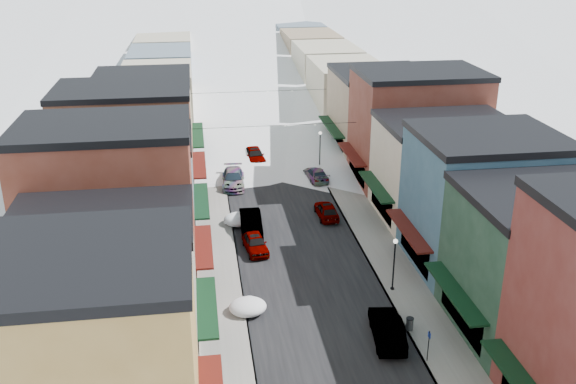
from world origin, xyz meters
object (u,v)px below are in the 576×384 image
object	(u,v)px
car_silver_sedan	(255,243)
car_dark_hatch	(251,223)
trash_can	(410,324)
car_green_sedan	(387,328)
streetlamp_near	(394,258)

from	to	relation	value
car_silver_sedan	car_dark_hatch	xyz separation A→B (m)	(0.00, 3.63, 0.12)
trash_can	car_silver_sedan	bearing A→B (deg)	124.39
car_dark_hatch	car_green_sedan	distance (m)	18.37
car_silver_sedan	trash_can	distance (m)	15.40
streetlamp_near	car_green_sedan	bearing A→B (deg)	-110.21
trash_can	car_green_sedan	bearing A→B (deg)	-159.03
car_dark_hatch	streetlamp_near	world-z (taller)	streetlamp_near
car_green_sedan	trash_can	bearing A→B (deg)	-152.16
car_silver_sedan	trash_can	bearing A→B (deg)	-62.45
car_green_sedan	car_dark_hatch	bearing A→B (deg)	-60.74
car_dark_hatch	trash_can	xyz separation A→B (m)	(8.70, -16.34, -0.25)
car_green_sedan	trash_can	distance (m)	1.84
car_dark_hatch	streetlamp_near	distance (m)	14.62
streetlamp_near	car_silver_sedan	bearing A→B (deg)	139.87
car_dark_hatch	streetlamp_near	size ratio (longest dim) A/B	1.27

